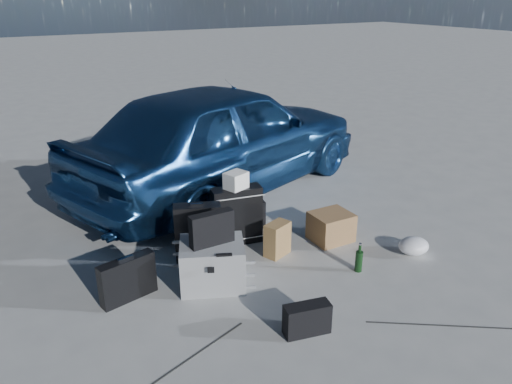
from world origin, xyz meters
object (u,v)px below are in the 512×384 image
at_px(cardboard_box, 331,227).
at_px(pelican_case, 212,264).
at_px(car, 223,137).
at_px(suitcase_left, 198,233).
at_px(suitcase_right, 237,215).
at_px(green_bottle, 359,258).
at_px(duffel_bag, 236,214).
at_px(briefcase, 128,279).

bearing_deg(cardboard_box, pelican_case, -174.41).
bearing_deg(car, suitcase_left, 126.13).
distance_m(suitcase_right, green_bottle, 1.37).
xyz_separation_m(suitcase_right, duffel_bag, (0.16, 0.33, -0.16)).
distance_m(duffel_bag, cardboard_box, 1.11).
bearing_deg(suitcase_right, pelican_case, -122.57).
xyz_separation_m(pelican_case, briefcase, (-0.75, 0.16, -0.01)).
height_order(cardboard_box, green_bottle, cardboard_box).
bearing_deg(duffel_bag, suitcase_right, -104.18).
xyz_separation_m(briefcase, duffel_bag, (1.52, 0.79, -0.04)).
bearing_deg(cardboard_box, duffel_bag, 132.93).
height_order(briefcase, cardboard_box, briefcase).
distance_m(pelican_case, suitcase_right, 0.88).
relative_size(suitcase_left, suitcase_right, 0.95).
relative_size(briefcase, green_bottle, 1.77).
relative_size(car, green_bottle, 15.16).
height_order(pelican_case, suitcase_left, suitcase_left).
xyz_separation_m(suitcase_left, cardboard_box, (1.43, -0.35, -0.14)).
bearing_deg(car, suitcase_right, 138.76).
distance_m(suitcase_left, duffel_bag, 0.83).
xyz_separation_m(briefcase, cardboard_box, (2.27, -0.02, -0.04)).
bearing_deg(suitcase_left, pelican_case, -76.68).
bearing_deg(briefcase, green_bottle, -30.02).
distance_m(pelican_case, duffel_bag, 1.23).
xyz_separation_m(cardboard_box, green_bottle, (-0.18, -0.67, -0.01)).
height_order(suitcase_left, suitcase_right, suitcase_right).
relative_size(briefcase, duffel_bag, 0.80).
height_order(car, duffel_bag, car).
bearing_deg(briefcase, car, 32.79).
bearing_deg(suitcase_left, cardboard_box, 9.26).
height_order(pelican_case, cardboard_box, pelican_case).
bearing_deg(pelican_case, suitcase_left, 104.69).
height_order(car, green_bottle, car).
bearing_deg(car, cardboard_box, 170.18).
bearing_deg(briefcase, suitcase_right, 7.01).
relative_size(pelican_case, suitcase_right, 0.92).
relative_size(car, briefcase, 8.55).
bearing_deg(car, pelican_case, 131.23).
relative_size(car, suitcase_right, 6.92).
bearing_deg(cardboard_box, briefcase, 179.60).
distance_m(car, briefcase, 2.81).
bearing_deg(duffel_bag, cardboard_box, -34.92).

